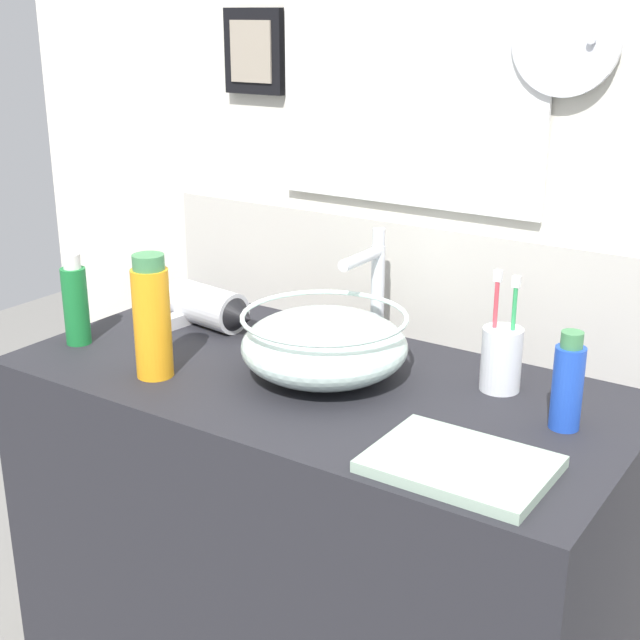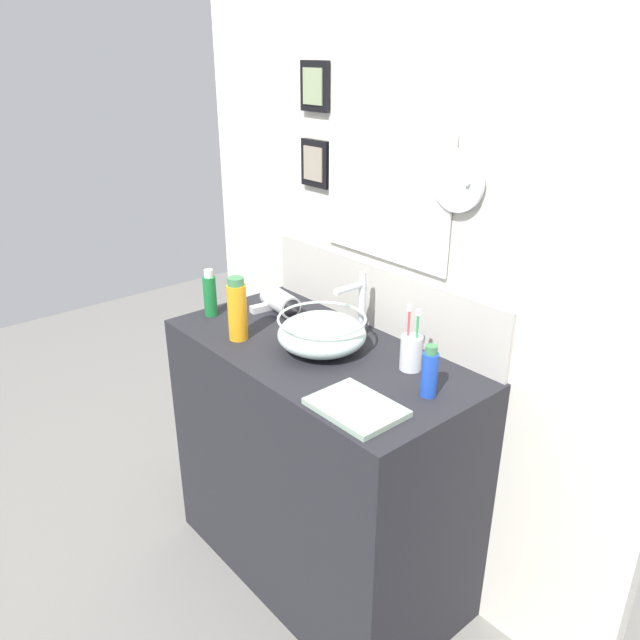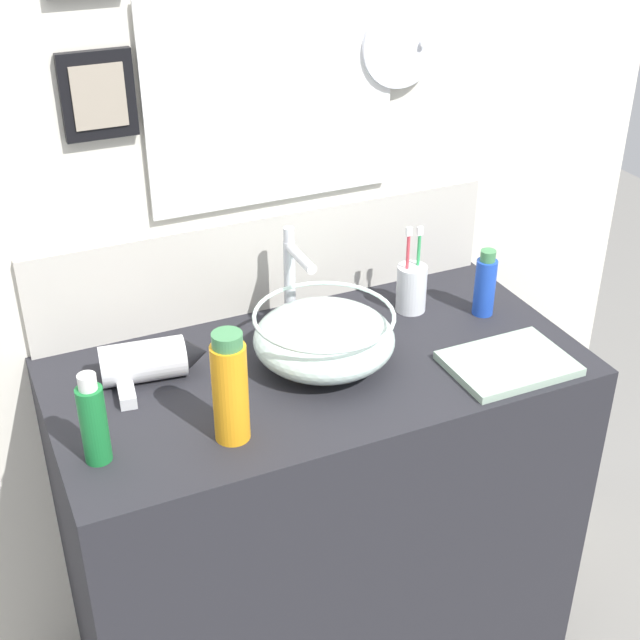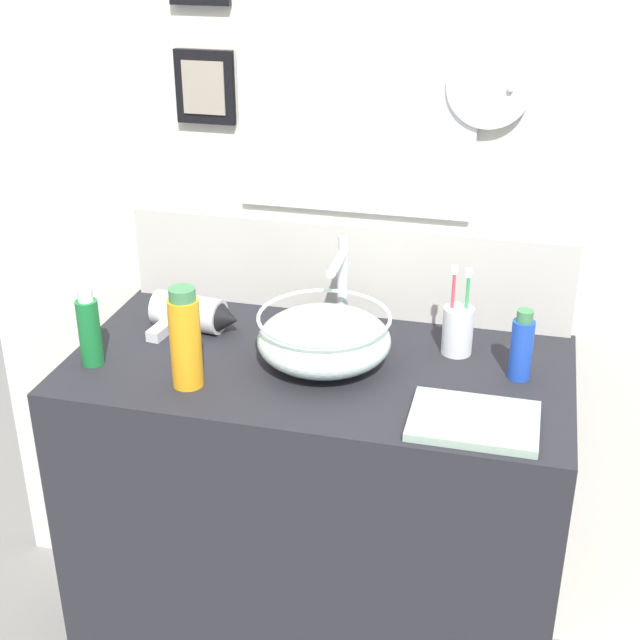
% 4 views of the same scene
% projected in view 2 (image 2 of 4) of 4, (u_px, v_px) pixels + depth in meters
% --- Properties ---
extents(ground_plane, '(6.00, 6.00, 0.00)m').
position_uv_depth(ground_plane, '(319.00, 564.00, 2.29)').
color(ground_plane, gray).
extents(vanity_counter, '(1.03, 0.52, 0.88)m').
position_uv_depth(vanity_counter, '(319.00, 465.00, 2.11)').
color(vanity_counter, '#232328').
rests_on(vanity_counter, ground).
extents(back_panel, '(1.87, 0.10, 2.52)m').
position_uv_depth(back_panel, '(389.00, 215.00, 1.96)').
color(back_panel, silver).
rests_on(back_panel, ground).
extents(glass_bowl_sink, '(0.27, 0.27, 0.11)m').
position_uv_depth(glass_bowl_sink, '(321.00, 333.00, 1.90)').
color(glass_bowl_sink, silver).
rests_on(glass_bowl_sink, vanity_counter).
extents(faucet, '(0.02, 0.13, 0.22)m').
position_uv_depth(faucet, '(359.00, 300.00, 1.97)').
color(faucet, silver).
rests_on(faucet, vanity_counter).
extents(hair_drier, '(0.21, 0.14, 0.08)m').
position_uv_depth(hair_drier, '(282.00, 303.00, 2.19)').
color(hair_drier, silver).
rests_on(hair_drier, vanity_counter).
extents(toothbrush_cup, '(0.06, 0.06, 0.20)m').
position_uv_depth(toothbrush_cup, '(411.00, 352.00, 1.80)').
color(toothbrush_cup, silver).
rests_on(toothbrush_cup, vanity_counter).
extents(soap_dispenser, '(0.06, 0.06, 0.21)m').
position_uv_depth(soap_dispenser, '(237.00, 310.00, 1.97)').
color(soap_dispenser, orange).
rests_on(soap_dispenser, vanity_counter).
extents(shampoo_bottle, '(0.05, 0.05, 0.17)m').
position_uv_depth(shampoo_bottle, '(210.00, 294.00, 2.15)').
color(shampoo_bottle, '#197233').
rests_on(shampoo_bottle, vanity_counter).
extents(spray_bottle, '(0.04, 0.04, 0.15)m').
position_uv_depth(spray_bottle, '(430.00, 373.00, 1.65)').
color(spray_bottle, blue).
rests_on(spray_bottle, vanity_counter).
extents(hand_towel, '(0.23, 0.17, 0.02)m').
position_uv_depth(hand_towel, '(356.00, 407.00, 1.61)').
color(hand_towel, '#99B29E').
rests_on(hand_towel, vanity_counter).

